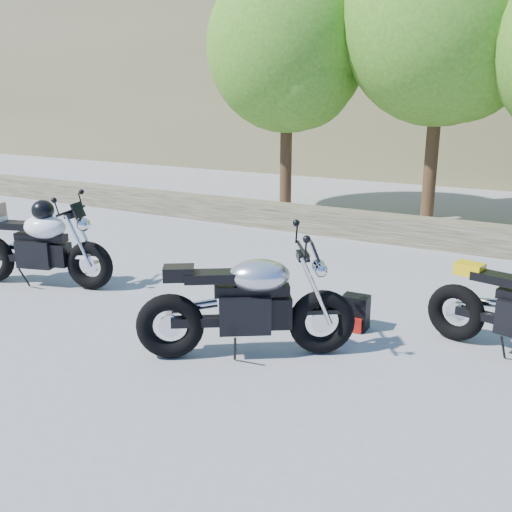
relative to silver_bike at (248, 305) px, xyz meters
The scene contains 7 objects.
ground 0.97m from the silver_bike, 168.05° to the left, with size 90.00×90.00×0.00m, color gray.
stone_wall 5.72m from the silver_bike, 97.69° to the left, with size 22.00×0.55×0.50m, color #433B2C.
tree_decid_left 8.52m from the silver_bike, 113.40° to the left, with size 3.67×3.67×5.62m.
tree_decid_mid 8.44m from the silver_bike, 88.94° to the left, with size 4.08×4.08×6.24m.
silver_bike is the anchor object (origin of this frame).
white_bike 3.90m from the silver_bike, behind, with size 2.26×0.93×1.28m.
backpack 1.51m from the silver_bike, 59.28° to the left, with size 0.32×0.28×0.42m.
Camera 1 is at (3.62, -5.03, 2.71)m, focal length 40.00 mm.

